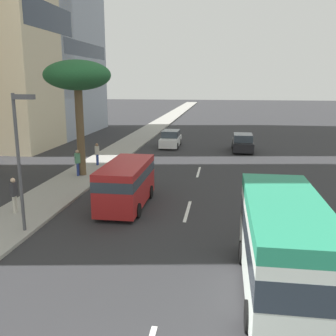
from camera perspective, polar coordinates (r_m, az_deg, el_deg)
The scene contains 13 objects.
ground_plane at distance 37.28m, azimuth 5.55°, elevation 2.82°, with size 198.00×198.00×0.00m, color #2D2D30.
sidewalk_right at distance 38.43m, azimuth -6.32°, elevation 3.22°, with size 162.00×3.19×0.15m, color #9E9B93.
lane_stripe_mid at distance 19.56m, azimuth 2.92°, elevation -6.41°, with size 3.20×0.16×0.01m, color silver.
lane_stripe_far at distance 27.82m, azimuth 4.58°, elevation -0.58°, with size 3.20×0.16×0.01m, color silver.
car_lead at distance 38.22m, azimuth 0.41°, elevation 4.31°, with size 4.32×1.81×1.64m.
van_second at distance 20.01m, azimuth -6.24°, elevation -2.06°, with size 5.36×2.13×2.31m.
car_third at distance 36.52m, azimuth 11.05°, elevation 3.68°, with size 4.37×1.91×1.65m.
minibus_fourth at distance 12.21m, azimuth 16.83°, elevation -10.86°, with size 6.71×2.39×3.02m.
pedestrian_near_lamp at distance 20.02m, azimuth -21.95°, elevation -3.54°, with size 0.35×0.27×1.75m.
pedestrian_mid_block at distance 29.71m, azimuth -10.50°, elevation 2.21°, with size 0.34×0.38×1.68m.
pedestrian_by_tree at distance 26.56m, azimuth -13.31°, elevation 0.97°, with size 0.39×0.37×1.78m.
palm_tree at distance 26.25m, azimuth -13.33°, elevation 12.97°, with size 4.35×4.35×7.65m.
street_lamp at distance 16.88m, azimuth -21.16°, elevation 3.03°, with size 0.24×0.97×5.83m.
Camera 1 is at (-5.18, -1.65, 6.45)m, focal length 40.93 mm.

